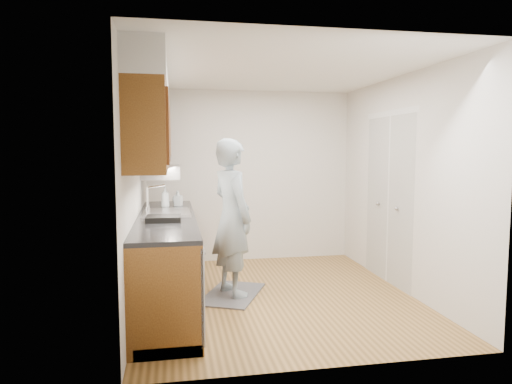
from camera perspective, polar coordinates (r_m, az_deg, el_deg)
floor at (r=5.29m, az=2.49°, el=-12.78°), size 3.50×3.50×0.00m
ceiling at (r=5.10m, az=2.61°, el=14.99°), size 3.50×3.50×0.00m
wall_left at (r=4.93m, az=-14.70°, el=0.57°), size 0.02×3.50×2.50m
wall_right at (r=5.57m, az=17.77°, el=1.02°), size 0.02×3.50×2.50m
wall_back at (r=6.76m, az=-0.76°, el=1.99°), size 3.00×0.02×2.50m
counter at (r=5.03m, az=-11.06°, el=-8.03°), size 0.64×2.80×1.30m
upper_cabinets at (r=4.96m, az=-12.89°, el=8.72°), size 0.47×2.80×1.21m
closet_door at (r=5.85m, az=16.22°, el=-0.96°), size 0.02×1.22×2.05m
floor_mat at (r=5.31m, az=-2.98°, el=-12.62°), size 0.89×1.07×0.02m
person at (r=5.09m, az=-3.03°, el=-1.86°), size 0.69×0.82×1.98m
soap_bottle_a at (r=5.61m, az=-11.28°, el=-0.64°), size 0.10×0.10×0.26m
soap_bottle_b at (r=5.79m, az=-9.69°, el=-0.77°), size 0.11×0.11×0.19m
soap_bottle_c at (r=5.93m, az=-9.76°, el=-0.68°), size 0.18×0.18×0.18m
dish_rack at (r=4.59m, az=-11.48°, el=-3.26°), size 0.34×0.29×0.05m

